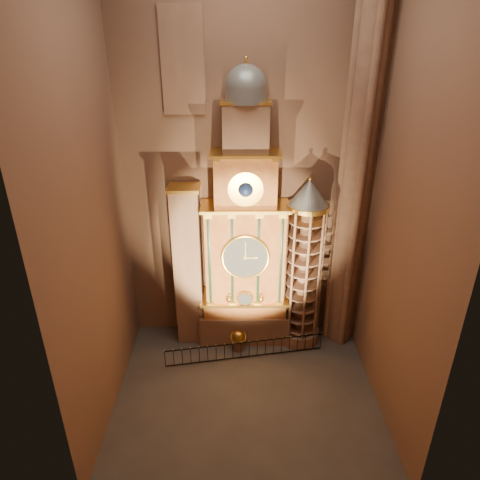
{
  "coord_description": "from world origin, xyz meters",
  "views": [
    {
      "loc": [
        -0.54,
        -17.52,
        17.58
      ],
      "look_at": [
        -0.31,
        3.0,
        7.86
      ],
      "focal_mm": 32.0,
      "sensor_mm": 36.0,
      "label": 1
    }
  ],
  "objects_px": {
    "celestial_globe": "(238,339)",
    "iron_railing": "(245,350)",
    "astronomical_clock": "(245,244)",
    "stair_turret": "(304,267)",
    "portrait_tower": "(188,267)"
  },
  "relations": [
    {
      "from": "stair_turret",
      "to": "celestial_globe",
      "type": "bearing_deg",
      "value": -164.29
    },
    {
      "from": "astronomical_clock",
      "to": "celestial_globe",
      "type": "relative_size",
      "value": 11.87
    },
    {
      "from": "stair_turret",
      "to": "iron_railing",
      "type": "xyz_separation_m",
      "value": [
        -3.5,
        -1.87,
        -4.64
      ]
    },
    {
      "from": "portrait_tower",
      "to": "stair_turret",
      "type": "xyz_separation_m",
      "value": [
        6.9,
        -0.28,
        0.12
      ]
    },
    {
      "from": "celestial_globe",
      "to": "iron_railing",
      "type": "bearing_deg",
      "value": -62.24
    },
    {
      "from": "astronomical_clock",
      "to": "stair_turret",
      "type": "relative_size",
      "value": 1.55
    },
    {
      "from": "celestial_globe",
      "to": "iron_railing",
      "type": "relative_size",
      "value": 0.15
    },
    {
      "from": "celestial_globe",
      "to": "iron_railing",
      "type": "xyz_separation_m",
      "value": [
        0.41,
        -0.77,
        -0.22
      ]
    },
    {
      "from": "portrait_tower",
      "to": "celestial_globe",
      "type": "bearing_deg",
      "value": -24.79
    },
    {
      "from": "astronomical_clock",
      "to": "iron_railing",
      "type": "xyz_separation_m",
      "value": [
        -0.0,
        -2.13,
        -6.05
      ]
    },
    {
      "from": "portrait_tower",
      "to": "iron_railing",
      "type": "relative_size",
      "value": 1.08
    },
    {
      "from": "astronomical_clock",
      "to": "portrait_tower",
      "type": "height_order",
      "value": "astronomical_clock"
    },
    {
      "from": "astronomical_clock",
      "to": "iron_railing",
      "type": "distance_m",
      "value": 6.42
    },
    {
      "from": "celestial_globe",
      "to": "iron_railing",
      "type": "height_order",
      "value": "celestial_globe"
    },
    {
      "from": "celestial_globe",
      "to": "portrait_tower",
      "type": "bearing_deg",
      "value": 155.21
    }
  ]
}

